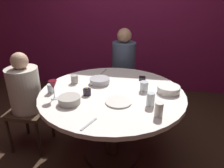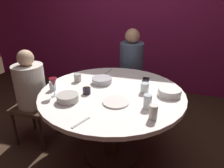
% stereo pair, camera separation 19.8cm
% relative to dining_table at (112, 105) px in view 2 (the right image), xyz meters
% --- Properties ---
extents(ground_plane, '(8.00, 8.00, 0.00)m').
position_rel_dining_table_xyz_m(ground_plane, '(0.00, 0.00, -0.61)').
color(ground_plane, '#382619').
extents(back_wall, '(6.00, 0.10, 2.60)m').
position_rel_dining_table_xyz_m(back_wall, '(0.00, 1.85, 0.69)').
color(back_wall, maroon).
rests_on(back_wall, ground).
extents(dining_table, '(1.40, 1.40, 0.76)m').
position_rel_dining_table_xyz_m(dining_table, '(0.00, 0.00, 0.00)').
color(dining_table, white).
rests_on(dining_table, ground).
extents(seated_diner_left, '(0.40, 0.40, 1.10)m').
position_rel_dining_table_xyz_m(seated_diner_left, '(-0.93, 0.00, 0.08)').
color(seated_diner_left, '#3F2D1E').
rests_on(seated_diner_left, ground).
extents(seated_diner_back, '(0.40, 0.40, 1.21)m').
position_rel_dining_table_xyz_m(seated_diner_back, '(0.00, 0.98, 0.13)').
color(seated_diner_back, '#3F2D1E').
rests_on(seated_diner_back, ground).
extents(candle_holder, '(0.07, 0.07, 0.08)m').
position_rel_dining_table_xyz_m(candle_holder, '(-0.22, -0.11, 0.18)').
color(candle_holder, black).
rests_on(candle_holder, dining_table).
extents(wine_glass, '(0.08, 0.08, 0.18)m').
position_rel_dining_table_xyz_m(wine_glass, '(-0.49, -0.23, 0.28)').
color(wine_glass, silver).
rests_on(wine_glass, dining_table).
extents(dinner_plate, '(0.23, 0.23, 0.01)m').
position_rel_dining_table_xyz_m(dinner_plate, '(0.09, -0.21, 0.15)').
color(dinner_plate, silver).
rests_on(dinner_plate, dining_table).
extents(cell_phone, '(0.07, 0.14, 0.01)m').
position_rel_dining_table_xyz_m(cell_phone, '(0.28, 0.38, 0.15)').
color(cell_phone, black).
rests_on(cell_phone, dining_table).
extents(bowl_serving_large, '(0.21, 0.21, 0.06)m').
position_rel_dining_table_xyz_m(bowl_serving_large, '(-0.16, 0.18, 0.18)').
color(bowl_serving_large, '#B7B7BC').
rests_on(bowl_serving_large, dining_table).
extents(bowl_salad_center, '(0.22, 0.22, 0.07)m').
position_rel_dining_table_xyz_m(bowl_salad_center, '(0.53, 0.07, 0.18)').
color(bowl_salad_center, silver).
rests_on(bowl_salad_center, dining_table).
extents(bowl_small_white, '(0.19, 0.19, 0.06)m').
position_rel_dining_table_xyz_m(bowl_small_white, '(-0.32, -0.29, 0.18)').
color(bowl_small_white, '#B2ADA3').
rests_on(bowl_small_white, dining_table).
extents(cup_near_candle, '(0.06, 0.06, 0.09)m').
position_rel_dining_table_xyz_m(cup_near_candle, '(-0.57, -0.12, 0.19)').
color(cup_near_candle, silver).
rests_on(cup_near_candle, dining_table).
extents(cup_by_left_diner, '(0.06, 0.06, 0.12)m').
position_rel_dining_table_xyz_m(cup_by_left_diner, '(0.43, -0.37, 0.21)').
color(cup_by_left_diner, beige).
rests_on(cup_by_left_diner, dining_table).
extents(cup_by_right_diner, '(0.07, 0.07, 0.12)m').
position_rel_dining_table_xyz_m(cup_by_right_diner, '(0.37, -0.21, 0.21)').
color(cup_by_right_diner, silver).
rests_on(cup_by_right_diner, dining_table).
extents(cup_center_front, '(0.08, 0.08, 0.10)m').
position_rel_dining_table_xyz_m(cup_center_front, '(0.30, 0.07, 0.20)').
color(cup_center_front, silver).
rests_on(cup_center_front, dining_table).
extents(cup_far_edge, '(0.08, 0.08, 0.09)m').
position_rel_dining_table_xyz_m(cup_far_edge, '(-0.43, 0.14, 0.19)').
color(cup_far_edge, '#B2ADA3').
rests_on(cup_far_edge, dining_table).
extents(fork_near_plate, '(0.05, 0.18, 0.01)m').
position_rel_dining_table_xyz_m(fork_near_plate, '(-0.19, 0.52, 0.15)').
color(fork_near_plate, '#B7B7BC').
rests_on(fork_near_plate, dining_table).
extents(knife_near_plate, '(0.08, 0.17, 0.01)m').
position_rel_dining_table_xyz_m(knife_near_plate, '(-0.08, -0.57, 0.15)').
color(knife_near_plate, '#B7B7BC').
rests_on(knife_near_plate, dining_table).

